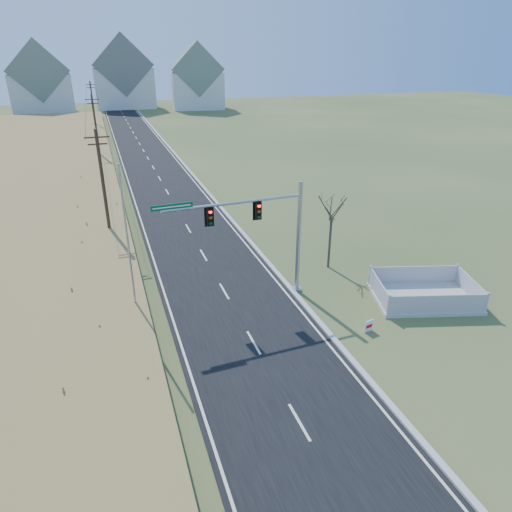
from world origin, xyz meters
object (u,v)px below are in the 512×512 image
at_px(traffic_signal_mast, 271,230).
at_px(open_sign, 369,326).
at_px(bare_tree, 332,207).
at_px(flagpole, 131,264).
at_px(fence_enclosure, 423,296).

relative_size(traffic_signal_mast, open_sign, 13.20).
bearing_deg(bare_tree, flagpole, -167.65).
bearing_deg(traffic_signal_mast, flagpole, -179.97).
height_order(traffic_signal_mast, flagpole, flagpole).
distance_m(fence_enclosure, bare_tree, 8.27).
bearing_deg(bare_tree, traffic_signal_mast, -154.40).
distance_m(traffic_signal_mast, flagpole, 8.31).
xyz_separation_m(fence_enclosure, flagpole, (-17.16, 3.17, 3.37)).
relative_size(traffic_signal_mast, fence_enclosure, 1.30).
relative_size(fence_enclosure, flagpole, 0.77).
distance_m(traffic_signal_mast, open_sign, 7.86).
bearing_deg(traffic_signal_mast, open_sign, -58.75).
height_order(traffic_signal_mast, open_sign, traffic_signal_mast).
distance_m(traffic_signal_mast, fence_enclosure, 10.45).
distance_m(open_sign, bare_tree, 9.34).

